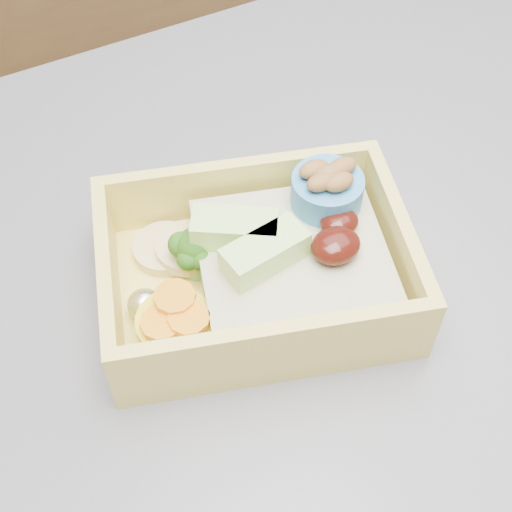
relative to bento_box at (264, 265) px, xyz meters
name	(u,v)px	position (x,y,z in m)	size (l,w,h in m)	color
bento_box	(264,265)	(0.00, 0.00, 0.00)	(0.24, 0.20, 0.07)	#E3CE5E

